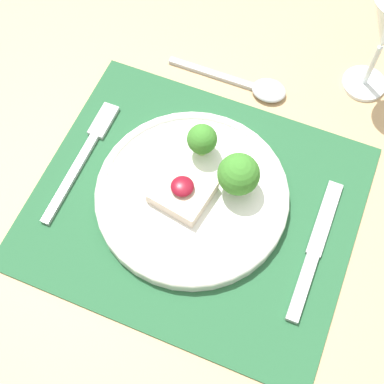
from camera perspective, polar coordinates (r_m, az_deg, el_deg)
The scene contains 7 objects.
ground_plane at distance 1.44m, azimuth 0.16°, elevation -14.07°, with size 8.00×8.00×0.00m, color brown.
dining_table at distance 0.80m, azimuth 0.28°, elevation -4.03°, with size 1.22×1.22×0.75m.
placemat at distance 0.72m, azimuth 0.31°, elevation -1.43°, with size 0.43×0.36×0.00m, color #235633.
dinner_plate at distance 0.71m, azimuth 0.35°, elevation 0.06°, with size 0.26×0.26×0.08m.
fork at distance 0.77m, azimuth -11.29°, elevation 4.20°, with size 0.02×0.20×0.01m.
knife at distance 0.71m, azimuth 12.68°, elevation -6.85°, with size 0.02×0.20×0.01m.
spoon at distance 0.83m, azimuth 6.84°, elevation 11.10°, with size 0.19×0.04×0.02m.
Camera 1 is at (0.11, -0.28, 1.41)m, focal length 50.00 mm.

